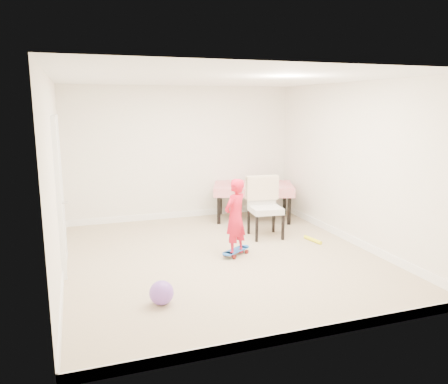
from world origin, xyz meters
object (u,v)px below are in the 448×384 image
object	(u,v)px
skateboard	(236,252)
balloon	(161,293)
dining_table	(253,202)
dining_chair	(266,208)
child	(235,219)

from	to	relation	value
skateboard	balloon	world-z (taller)	balloon
dining_table	dining_chair	xyz separation A→B (m)	(-0.26, -1.18, 0.16)
child	balloon	size ratio (longest dim) A/B	4.11
dining_table	skateboard	distance (m)	2.19
dining_table	skateboard	size ratio (longest dim) A/B	2.66
dining_chair	child	distance (m)	1.12
dining_table	child	size ratio (longest dim) A/B	1.32
skateboard	child	size ratio (longest dim) A/B	0.50
dining_table	dining_chair	bearing A→B (deg)	-82.04
child	balloon	bearing A→B (deg)	9.94
skateboard	dining_chair	bearing A→B (deg)	9.18
child	balloon	world-z (taller)	child
dining_table	child	bearing A→B (deg)	-99.12
dining_table	child	xyz separation A→B (m)	(-1.10, -1.93, 0.22)
dining_table	child	world-z (taller)	child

